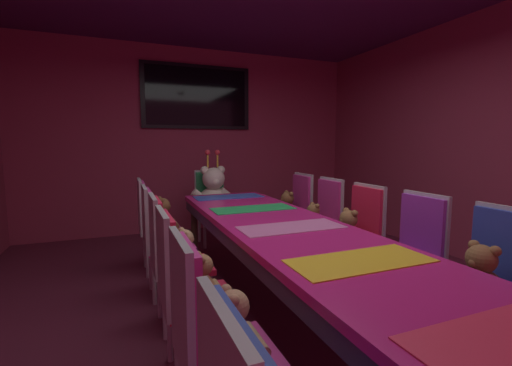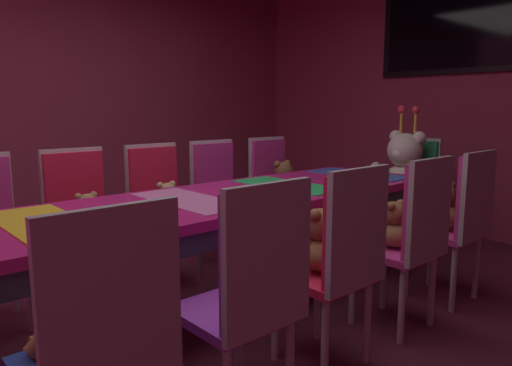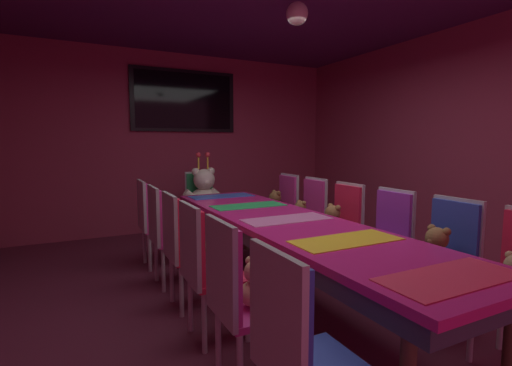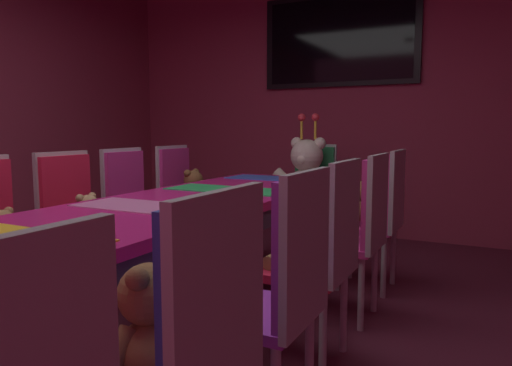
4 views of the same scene
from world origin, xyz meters
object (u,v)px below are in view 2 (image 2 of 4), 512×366
object	(u,v)px
banquet_table	(190,215)
chair_right_4	(415,228)
chair_right_1	(104,333)
chair_right_5	(464,212)
teddy_right_1	(83,316)
chair_right_3	(343,250)
teddy_right_4	(392,227)
teddy_left_3	(168,203)
throne_chair	(413,182)
wall_tv	(462,21)
king_teddy_bear	(403,170)
chair_left_2	(79,209)
chair_left_4	(218,189)
teddy_left_2	(88,216)
teddy_right_3	(319,244)
chair_right_2	(254,283)
teddy_right_5	(441,209)
chair_left_5	(272,181)
teddy_left_5	(284,182)
chair_left_3	(158,198)

from	to	relation	value
banquet_table	chair_right_4	xyz separation A→B (m)	(0.86, 0.88, -0.06)
chair_right_1	chair_right_5	world-z (taller)	same
teddy_right_1	chair_right_3	world-z (taller)	chair_right_3
teddy_right_4	chair_right_5	distance (m)	0.61
teddy_left_3	throne_chair	size ratio (longest dim) A/B	0.29
chair_right_4	wall_tv	xyz separation A→B (m)	(-0.86, 2.22, 1.45)
teddy_left_3	king_teddy_bear	size ratio (longest dim) A/B	0.35
chair_left_2	chair_left_4	size ratio (longest dim) A/B	1.00
teddy_left_2	throne_chair	size ratio (longest dim) A/B	0.28
teddy_right_3	chair_right_3	bearing A→B (deg)	180.00
chair_left_4	chair_right_2	world-z (taller)	same
teddy_right_3	wall_tv	world-z (taller)	wall_tv
teddy_right_5	chair_left_5	bearing A→B (deg)	-0.66
teddy_right_4	teddy_right_5	distance (m)	0.59
chair_right_1	teddy_right_1	distance (m)	0.15
chair_left_4	chair_left_5	xyz separation A→B (m)	(-0.01, 0.62, 0.00)
chair_right_1	chair_right_5	size ratio (longest dim) A/B	1.00
teddy_left_5	chair_right_5	bearing A→B (deg)	-0.66
wall_tv	chair_right_1	bearing A→B (deg)	-77.53
chair_left_5	king_teddy_bear	distance (m)	1.14
chair_left_3	wall_tv	xyz separation A→B (m)	(0.86, 2.81, 1.45)
chair_right_1	teddy_right_3	xyz separation A→B (m)	(-0.18, 1.17, -0.00)
teddy_right_1	chair_left_2	bearing A→B (deg)	-21.19
teddy_left_3	wall_tv	xyz separation A→B (m)	(0.72, 2.81, 1.48)
chair_right_3	chair_left_5	bearing A→B (deg)	-35.12
teddy_right_5	teddy_right_4	bearing A→B (deg)	90.48
teddy_right_3	chair_right_5	size ratio (longest dim) A/B	0.34
chair_right_1	chair_right_4	size ratio (longest dim) A/B	1.00
chair_right_4	chair_left_4	bearing A→B (deg)	0.54
teddy_left_5	chair_right_2	distance (m)	2.42
chair_left_4	chair_left_3	bearing A→B (deg)	-88.11
teddy_right_1	chair_right_4	world-z (taller)	chair_right_4
chair_right_2	king_teddy_bear	xyz separation A→B (m)	(-0.88, 2.50, 0.12)
chair_right_1	chair_right_3	distance (m)	1.17
chair_left_2	teddy_right_4	bearing A→B (deg)	36.20
banquet_table	teddy_left_2	size ratio (longest dim) A/B	13.10
banquet_table	chair_left_3	world-z (taller)	chair_left_3
chair_left_3	teddy_left_2	bearing A→B (deg)	-76.44
chair_right_1	teddy_right_5	xyz separation A→B (m)	(-0.17, 2.37, -0.00)
banquet_table	throne_chair	size ratio (longest dim) A/B	3.68
teddy_left_2	wall_tv	distance (m)	3.76
chair_left_2	teddy_right_1	size ratio (longest dim) A/B	2.82
teddy_left_3	chair_right_5	size ratio (longest dim) A/B	0.29
teddy_right_5	throne_chair	bearing A→B (deg)	-51.17
teddy_right_5	teddy_left_2	bearing A→B (deg)	50.61
banquet_table	teddy_left_3	size ratio (longest dim) A/B	12.68
chair_left_4	chair_right_5	xyz separation A→B (m)	(1.74, 0.61, 0.00)
chair_right_5	throne_chair	size ratio (longest dim) A/B	1.00
wall_tv	king_teddy_bear	bearing A→B (deg)	-90.00
teddy_right_3	chair_right_4	size ratio (longest dim) A/B	0.34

